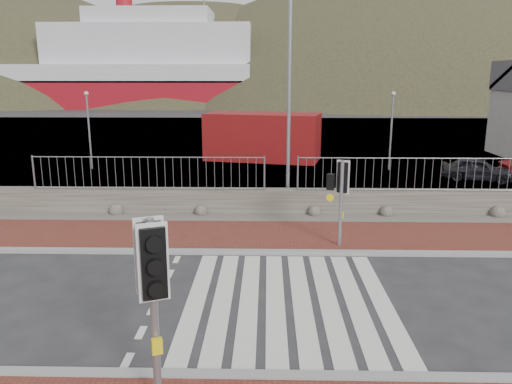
{
  "coord_description": "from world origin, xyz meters",
  "views": [
    {
      "loc": [
        -0.5,
        -10.46,
        5.04
      ],
      "look_at": [
        -0.81,
        3.0,
        1.83
      ],
      "focal_mm": 35.0,
      "sensor_mm": 36.0,
      "label": 1
    }
  ],
  "objects_px": {
    "streetlight": "(293,88)",
    "shipping_container": "(263,137)",
    "car_a": "(477,169)",
    "ferry": "(111,71)",
    "traffic_signal_far": "(340,185)",
    "traffic_signal_near": "(152,275)"
  },
  "relations": [
    {
      "from": "streetlight",
      "to": "shipping_container",
      "type": "distance_m",
      "value": 11.47
    },
    {
      "from": "car_a",
      "to": "streetlight",
      "type": "bearing_deg",
      "value": 139.22
    },
    {
      "from": "traffic_signal_far",
      "to": "car_a",
      "type": "height_order",
      "value": "traffic_signal_far"
    },
    {
      "from": "ferry",
      "to": "traffic_signal_far",
      "type": "relative_size",
      "value": 19.0
    },
    {
      "from": "ferry",
      "to": "traffic_signal_near",
      "type": "height_order",
      "value": "ferry"
    },
    {
      "from": "traffic_signal_far",
      "to": "streetlight",
      "type": "height_order",
      "value": "streetlight"
    },
    {
      "from": "streetlight",
      "to": "car_a",
      "type": "xyz_separation_m",
      "value": [
        9.16,
        5.23,
        -3.97
      ]
    },
    {
      "from": "traffic_signal_near",
      "to": "traffic_signal_far",
      "type": "height_order",
      "value": "traffic_signal_near"
    },
    {
      "from": "ferry",
      "to": "traffic_signal_far",
      "type": "height_order",
      "value": "ferry"
    },
    {
      "from": "traffic_signal_near",
      "to": "traffic_signal_far",
      "type": "bearing_deg",
      "value": 41.49
    },
    {
      "from": "traffic_signal_far",
      "to": "shipping_container",
      "type": "xyz_separation_m",
      "value": [
        -2.39,
        15.43,
        -0.54
      ]
    },
    {
      "from": "ferry",
      "to": "traffic_signal_far",
      "type": "bearing_deg",
      "value": -67.79
    },
    {
      "from": "streetlight",
      "to": "shipping_container",
      "type": "height_order",
      "value": "streetlight"
    },
    {
      "from": "streetlight",
      "to": "traffic_signal_near",
      "type": "bearing_deg",
      "value": -85.45
    },
    {
      "from": "traffic_signal_near",
      "to": "car_a",
      "type": "distance_m",
      "value": 20.79
    },
    {
      "from": "shipping_container",
      "to": "car_a",
      "type": "distance_m",
      "value": 11.87
    },
    {
      "from": "ferry",
      "to": "streetlight",
      "type": "height_order",
      "value": "ferry"
    },
    {
      "from": "traffic_signal_near",
      "to": "traffic_signal_far",
      "type": "relative_size",
      "value": 1.17
    },
    {
      "from": "ferry",
      "to": "streetlight",
      "type": "distance_m",
      "value": 64.88
    },
    {
      "from": "streetlight",
      "to": "car_a",
      "type": "bearing_deg",
      "value": 46.42
    },
    {
      "from": "traffic_signal_near",
      "to": "streetlight",
      "type": "distance_m",
      "value": 12.36
    },
    {
      "from": "traffic_signal_near",
      "to": "traffic_signal_far",
      "type": "distance_m",
      "value": 8.3
    }
  ]
}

